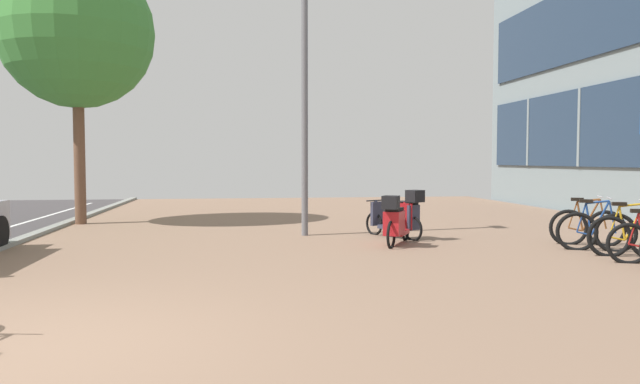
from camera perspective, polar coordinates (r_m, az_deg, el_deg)
name	(u,v)px	position (r m, az deg, el deg)	size (l,w,h in m)	color
ground	(187,347)	(5.49, -12.61, -14.33)	(21.00, 40.00, 0.13)	#373234
bicycle_rack_03	(630,236)	(11.20, 27.60, -3.76)	(1.33, 0.54, 0.99)	black
bicycle_rack_04	(596,231)	(11.66, 24.96, -3.44)	(1.26, 0.63, 0.99)	black
bicycle_rack_05	(587,227)	(12.36, 24.24, -3.09)	(1.28, 0.61, 0.97)	black
scooter_near	(400,216)	(12.30, 7.71, -2.30)	(0.98, 1.51, 1.04)	black
scooter_mid	(396,222)	(11.34, 7.33, -2.84)	(0.99, 1.51, 0.99)	black
lamp_post	(305,84)	(12.76, -1.49, 10.31)	(0.20, 0.52, 5.79)	slate
street_tree	(77,32)	(16.42, -22.30, 13.98)	(3.78, 3.78, 6.69)	brown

